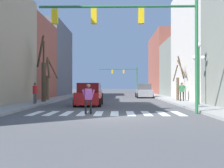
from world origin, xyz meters
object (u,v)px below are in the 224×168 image
object	(u,v)px
traffic_signal_far	(125,74)
car_parked_right_far	(94,92)
pedestrian_on_left_sidewalk	(35,91)
pedestrian_near_right_corner	(88,96)
pedestrian_waiting_at_curb	(182,90)
street_tree_left_mid	(43,74)
street_lamp_right_corner	(199,61)
car_driving_away_lane	(89,95)
traffic_signal_near	(137,27)
car_parked_left_mid	(144,91)
street_tree_right_mid	(48,80)
street_tree_right_far	(179,81)

from	to	relation	value
traffic_signal_far	car_parked_right_far	size ratio (longest dim) A/B	1.83
pedestrian_on_left_sidewalk	pedestrian_near_right_corner	xyz separation A→B (m)	(4.94, -6.30, -0.16)
car_parked_right_far	pedestrian_waiting_at_curb	distance (m)	11.77
car_parked_right_far	street_tree_left_mid	size ratio (longest dim) A/B	0.77
pedestrian_on_left_sidewalk	street_lamp_right_corner	bearing A→B (deg)	94.41
pedestrian_on_left_sidewalk	street_tree_left_mid	distance (m)	3.23
street_lamp_right_corner	car_driving_away_lane	bearing A→B (deg)	174.19
traffic_signal_near	street_lamp_right_corner	size ratio (longest dim) A/B	1.91
traffic_signal_near	pedestrian_on_left_sidewalk	size ratio (longest dim) A/B	5.31
traffic_signal_near	car_parked_right_far	bearing A→B (deg)	102.52
pedestrian_waiting_at_curb	street_tree_left_mid	xyz separation A→B (m)	(-12.77, -1.06, 1.47)
traffic_signal_far	car_parked_right_far	xyz separation A→B (m)	(-4.61, -25.72, -3.44)
car_parked_left_mid	street_tree_left_mid	world-z (taller)	street_tree_left_mid
pedestrian_near_right_corner	street_tree_right_mid	xyz separation A→B (m)	(-5.40, 11.97, 1.19)
street_lamp_right_corner	pedestrian_waiting_at_curb	bearing A→B (deg)	90.91
street_lamp_right_corner	car_parked_right_far	distance (m)	15.62
car_driving_away_lane	street_tree_right_mid	bearing A→B (deg)	-140.09
traffic_signal_near	car_parked_left_mid	world-z (taller)	traffic_signal_near
street_lamp_right_corner	pedestrian_near_right_corner	xyz separation A→B (m)	(-7.75, -5.40, -2.45)
car_parked_right_far	street_tree_left_mid	xyz separation A→B (m)	(-3.87, -8.75, 1.89)
street_tree_right_far	car_parked_right_far	bearing A→B (deg)	143.54
car_driving_away_lane	street_tree_right_far	distance (m)	9.77
pedestrian_waiting_at_curb	pedestrian_on_left_sidewalk	bearing A→B (deg)	-178.74
pedestrian_waiting_at_curb	street_tree_right_mid	distance (m)	13.23
car_parked_right_far	street_tree_right_far	bearing A→B (deg)	53.54
car_driving_away_lane	street_tree_left_mid	size ratio (longest dim) A/B	0.70
pedestrian_on_left_sidewalk	street_tree_right_far	bearing A→B (deg)	120.37
traffic_signal_far	car_parked_right_far	bearing A→B (deg)	-100.15
car_driving_away_lane	traffic_signal_near	bearing A→B (deg)	29.01
car_parked_right_far	pedestrian_on_left_sidewalk	xyz separation A→B (m)	(-3.72, -11.61, 0.39)
traffic_signal_near	pedestrian_near_right_corner	world-z (taller)	traffic_signal_near
traffic_signal_far	street_tree_left_mid	size ratio (longest dim) A/B	1.41
car_parked_left_mid	street_tree_right_far	distance (m)	9.03
pedestrian_waiting_at_curb	street_tree_left_mid	bearing A→B (deg)	168.75
car_parked_right_far	pedestrian_near_right_corner	distance (m)	17.95
car_driving_away_lane	pedestrian_on_left_sidewalk	bearing A→B (deg)	-90.55
traffic_signal_near	street_tree_right_mid	bearing A→B (deg)	124.70
traffic_signal_near	street_tree_right_mid	size ratio (longest dim) A/B	2.06
street_lamp_right_corner	street_tree_right_far	distance (m)	6.13
traffic_signal_near	traffic_signal_far	size ratio (longest dim) A/B	1.05
traffic_signal_far	street_tree_right_mid	distance (m)	32.91
pedestrian_waiting_at_curb	car_driving_away_lane	bearing A→B (deg)	-170.48
traffic_signal_far	street_tree_right_mid	size ratio (longest dim) A/B	1.96
car_parked_left_mid	street_tree_right_mid	distance (m)	13.28
car_driving_away_lane	car_parked_left_mid	bearing A→B (deg)	157.26
street_lamp_right_corner	street_tree_left_mid	xyz separation A→B (m)	(-12.85, 3.75, -0.79)
car_parked_right_far	street_tree_right_mid	world-z (taller)	street_tree_right_mid
pedestrian_waiting_at_curb	street_tree_right_far	distance (m)	1.41
pedestrian_near_right_corner	street_tree_right_far	xyz separation A→B (m)	(7.63, 11.36, 1.01)
car_parked_left_mid	pedestrian_on_left_sidewalk	world-z (taller)	pedestrian_on_left_sidewalk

